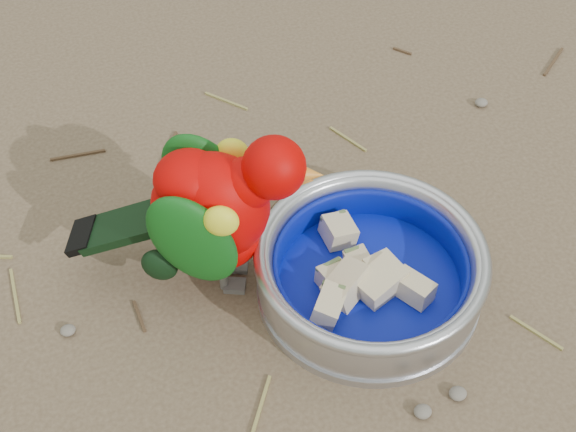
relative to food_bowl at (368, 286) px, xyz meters
name	(u,v)px	position (x,y,z in m)	size (l,w,h in m)	color
ground	(394,275)	(0.03, 0.01, -0.01)	(60.00, 60.00, 0.00)	brown
food_bowl	(368,286)	(0.00, 0.00, 0.00)	(0.22, 0.22, 0.02)	#B2B2BA
bowl_wall	(370,267)	(0.00, 0.00, 0.03)	(0.22, 0.22, 0.04)	#B2B2BA
fruit_wedges	(370,271)	(0.00, 0.00, 0.02)	(0.13, 0.13, 0.03)	beige
lory_parrot	(216,217)	(-0.13, 0.06, 0.08)	(0.11, 0.22, 0.18)	#C00100
ground_debris	(388,210)	(0.06, 0.09, -0.01)	(0.90, 0.80, 0.01)	olive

